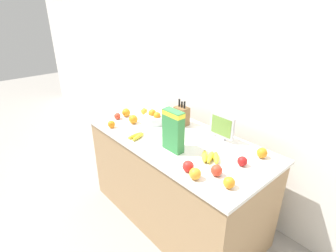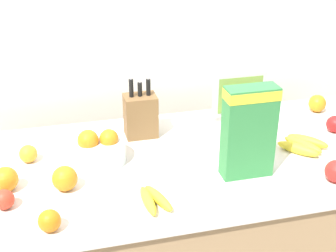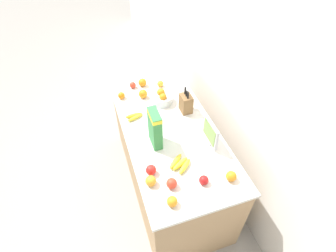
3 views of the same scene
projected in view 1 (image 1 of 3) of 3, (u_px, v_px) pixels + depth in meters
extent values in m
plane|color=gray|center=(175.00, 214.00, 2.67)|extent=(14.00, 14.00, 0.00)
cube|color=silver|center=(224.00, 79.00, 2.50)|extent=(9.00, 0.06, 2.60)
cube|color=tan|center=(175.00, 180.00, 2.49)|extent=(1.70, 0.78, 0.85)
cube|color=silver|center=(176.00, 139.00, 2.31)|extent=(1.73, 0.81, 0.03)
cube|color=brown|center=(182.00, 116.00, 2.51)|extent=(0.13, 0.10, 0.18)
cylinder|color=black|center=(179.00, 103.00, 2.48)|extent=(0.02, 0.02, 0.07)
cube|color=silver|center=(179.00, 97.00, 2.46)|extent=(0.01, 0.00, 0.04)
cylinder|color=black|center=(182.00, 104.00, 2.46)|extent=(0.02, 0.02, 0.06)
cube|color=silver|center=(182.00, 100.00, 2.44)|extent=(0.01, 0.00, 0.04)
cylinder|color=black|center=(185.00, 105.00, 2.44)|extent=(0.02, 0.02, 0.07)
cube|color=silver|center=(185.00, 100.00, 2.42)|extent=(0.01, 0.00, 0.02)
cube|color=#B7B7BC|center=(221.00, 138.00, 2.26)|extent=(0.08, 0.03, 0.03)
cube|color=#B7B7BC|center=(222.00, 126.00, 2.21)|extent=(0.24, 0.02, 0.19)
cube|color=olive|center=(221.00, 126.00, 2.21)|extent=(0.20, 0.00, 0.16)
cube|color=#338442|center=(173.00, 131.00, 2.03)|extent=(0.18, 0.07, 0.34)
cube|color=yellow|center=(173.00, 114.00, 1.97)|extent=(0.18, 0.08, 0.04)
cylinder|color=silver|center=(155.00, 119.00, 2.56)|extent=(0.21, 0.21, 0.08)
sphere|color=orange|center=(157.00, 116.00, 2.51)|extent=(0.07, 0.07, 0.07)
sphere|color=orange|center=(152.00, 113.00, 2.56)|extent=(0.08, 0.08, 0.08)
ellipsoid|color=yellow|center=(138.00, 137.00, 2.28)|extent=(0.08, 0.16, 0.03)
ellipsoid|color=yellow|center=(135.00, 135.00, 2.30)|extent=(0.04, 0.16, 0.03)
ellipsoid|color=yellow|center=(216.00, 158.00, 1.96)|extent=(0.14, 0.15, 0.04)
ellipsoid|color=yellow|center=(210.00, 157.00, 1.97)|extent=(0.12, 0.17, 0.04)
ellipsoid|color=yellow|center=(205.00, 156.00, 1.97)|extent=(0.14, 0.15, 0.04)
sphere|color=red|center=(117.00, 116.00, 2.65)|extent=(0.07, 0.07, 0.07)
sphere|color=red|center=(188.00, 166.00, 1.82)|extent=(0.08, 0.08, 0.08)
sphere|color=red|center=(217.00, 170.00, 1.77)|extent=(0.08, 0.08, 0.08)
sphere|color=red|center=(242.00, 161.00, 1.88)|extent=(0.07, 0.07, 0.07)
sphere|color=orange|center=(111.00, 124.00, 2.47)|extent=(0.07, 0.07, 0.07)
sphere|color=orange|center=(195.00, 174.00, 1.74)|extent=(0.08, 0.08, 0.08)
sphere|color=orange|center=(229.00, 182.00, 1.65)|extent=(0.08, 0.08, 0.08)
sphere|color=orange|center=(262.00, 153.00, 1.98)|extent=(0.08, 0.08, 0.08)
sphere|color=orange|center=(144.00, 111.00, 2.78)|extent=(0.07, 0.07, 0.07)
sphere|color=orange|center=(126.00, 113.00, 2.71)|extent=(0.09, 0.09, 0.09)
sphere|color=orange|center=(133.00, 119.00, 2.55)|extent=(0.09, 0.09, 0.09)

